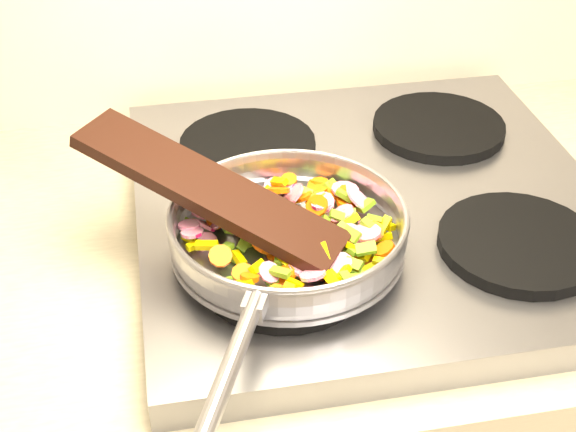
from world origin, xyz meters
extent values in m
cube|color=#939399|center=(-0.70, 1.67, 0.92)|extent=(0.60, 0.60, 0.04)
cylinder|color=black|center=(-0.84, 1.52, 0.95)|extent=(0.19, 0.19, 0.02)
cylinder|color=black|center=(-0.56, 1.52, 0.95)|extent=(0.19, 0.19, 0.02)
cylinder|color=black|center=(-0.84, 1.81, 0.95)|extent=(0.19, 0.19, 0.02)
cylinder|color=black|center=(-0.56, 1.81, 0.95)|extent=(0.19, 0.19, 0.02)
cylinder|color=#9E9EA5|center=(-0.83, 1.56, 0.96)|extent=(0.27, 0.27, 0.01)
torus|color=#9E9EA5|center=(-0.83, 1.56, 0.98)|extent=(0.30, 0.30, 0.04)
torus|color=#9E9EA5|center=(-0.83, 1.56, 1.00)|extent=(0.27, 0.27, 0.01)
cylinder|color=#9E9EA5|center=(-0.92, 1.35, 1.00)|extent=(0.09, 0.18, 0.02)
cube|color=#9E9EA5|center=(-0.89, 1.43, 0.99)|extent=(0.03, 0.04, 0.02)
cylinder|color=#CD1450|center=(-0.94, 1.57, 0.99)|extent=(0.04, 0.04, 0.01)
cube|color=#6AA11D|center=(-0.76, 1.64, 0.98)|extent=(0.03, 0.03, 0.02)
cube|color=#6AA11D|center=(-0.89, 1.54, 0.97)|extent=(0.02, 0.02, 0.01)
cylinder|color=#DB5305|center=(-0.80, 1.47, 0.97)|extent=(0.03, 0.03, 0.02)
cylinder|color=#CD1450|center=(-0.83, 1.49, 0.98)|extent=(0.03, 0.03, 0.02)
cube|color=#6AA11D|center=(-0.85, 1.51, 0.98)|extent=(0.02, 0.02, 0.01)
cylinder|color=#CD1450|center=(-0.94, 1.58, 0.98)|extent=(0.03, 0.03, 0.01)
cylinder|color=#CD1450|center=(-0.88, 1.61, 0.97)|extent=(0.05, 0.05, 0.02)
cylinder|color=#DB5305|center=(-0.77, 1.58, 0.97)|extent=(0.04, 0.04, 0.01)
cube|color=#6AA11D|center=(-0.93, 1.60, 0.97)|extent=(0.02, 0.02, 0.01)
cylinder|color=#CD1450|center=(-0.76, 1.54, 0.98)|extent=(0.04, 0.04, 0.02)
cube|color=#6AA11D|center=(-0.87, 1.56, 0.97)|extent=(0.03, 0.02, 0.02)
cylinder|color=#DB5305|center=(-0.78, 1.64, 0.98)|extent=(0.04, 0.04, 0.01)
cube|color=#DAC401|center=(-0.81, 1.50, 0.97)|extent=(0.02, 0.01, 0.01)
cube|color=#6AA11D|center=(-0.79, 1.46, 0.99)|extent=(0.01, 0.02, 0.01)
cube|color=#6AA11D|center=(-0.83, 1.60, 0.97)|extent=(0.02, 0.02, 0.01)
cube|color=#DAC401|center=(-0.84, 1.50, 0.98)|extent=(0.02, 0.03, 0.01)
cylinder|color=#CD1450|center=(-0.76, 1.58, 0.98)|extent=(0.04, 0.04, 0.02)
cube|color=#DAC401|center=(-0.85, 1.45, 0.99)|extent=(0.02, 0.03, 0.02)
cylinder|color=#DB5305|center=(-0.81, 1.61, 0.97)|extent=(0.03, 0.03, 0.01)
cylinder|color=#CD1450|center=(-0.92, 1.61, 0.98)|extent=(0.03, 0.03, 0.02)
cube|color=#6AA11D|center=(-0.90, 1.50, 0.97)|extent=(0.02, 0.02, 0.01)
cube|color=#6AA11D|center=(-0.77, 1.52, 0.98)|extent=(0.02, 0.03, 0.01)
cube|color=#DAC401|center=(-0.79, 1.47, 0.98)|extent=(0.02, 0.02, 0.01)
cube|color=#DAC401|center=(-0.81, 1.63, 0.97)|extent=(0.03, 0.01, 0.01)
cube|color=#DAC401|center=(-0.91, 1.63, 0.98)|extent=(0.03, 0.02, 0.02)
cylinder|color=#DB5305|center=(-0.82, 1.67, 0.97)|extent=(0.03, 0.03, 0.02)
cylinder|color=#CD1450|center=(-0.83, 1.45, 0.98)|extent=(0.04, 0.04, 0.01)
cube|color=#6AA11D|center=(-0.80, 1.63, 0.98)|extent=(0.02, 0.02, 0.01)
cube|color=#DAC401|center=(-0.89, 1.53, 0.97)|extent=(0.02, 0.02, 0.01)
cube|color=#6AA11D|center=(-0.85, 1.56, 0.97)|extent=(0.02, 0.02, 0.01)
cube|color=#6AA11D|center=(-0.85, 1.48, 0.99)|extent=(0.02, 0.02, 0.01)
cylinder|color=#CD1450|center=(-0.83, 1.60, 0.98)|extent=(0.04, 0.04, 0.01)
cube|color=#DAC401|center=(-0.90, 1.60, 0.98)|extent=(0.02, 0.02, 0.02)
cylinder|color=#DB5305|center=(-0.89, 1.48, 0.99)|extent=(0.03, 0.03, 0.01)
cube|color=#6AA11D|center=(-0.86, 1.49, 0.97)|extent=(0.02, 0.02, 0.01)
cylinder|color=#DB5305|center=(-0.88, 1.59, 0.98)|extent=(0.04, 0.04, 0.01)
cube|color=#DAC401|center=(-0.71, 1.56, 0.97)|extent=(0.02, 0.02, 0.01)
cylinder|color=#CD1450|center=(-0.83, 1.52, 0.98)|extent=(0.04, 0.04, 0.01)
cylinder|color=#CD1450|center=(-0.92, 1.59, 0.98)|extent=(0.03, 0.03, 0.02)
cube|color=#6AA11D|center=(-0.77, 1.54, 0.99)|extent=(0.02, 0.02, 0.01)
cube|color=#6AA11D|center=(-0.88, 1.55, 0.98)|extent=(0.02, 0.02, 0.02)
cylinder|color=#DB5305|center=(-0.79, 1.60, 0.98)|extent=(0.03, 0.03, 0.03)
cube|color=#DAC401|center=(-0.81, 1.66, 0.97)|extent=(0.02, 0.01, 0.01)
cube|color=#6AA11D|center=(-0.75, 1.50, 0.99)|extent=(0.02, 0.02, 0.01)
cube|color=#6AA11D|center=(-0.78, 1.46, 0.99)|extent=(0.02, 0.02, 0.01)
cylinder|color=#CD1450|center=(-0.86, 1.64, 0.97)|extent=(0.03, 0.03, 0.03)
cube|color=#6AA11D|center=(-0.77, 1.57, 0.99)|extent=(0.02, 0.01, 0.02)
cylinder|color=#DB5305|center=(-0.75, 1.61, 0.97)|extent=(0.04, 0.04, 0.01)
cube|color=#DAC401|center=(-0.77, 1.54, 0.98)|extent=(0.02, 0.02, 0.02)
cylinder|color=#DB5305|center=(-0.80, 1.62, 0.98)|extent=(0.03, 0.03, 0.02)
cube|color=#6AA11D|center=(-0.75, 1.61, 0.98)|extent=(0.02, 0.02, 0.02)
cylinder|color=#DB5305|center=(-0.85, 1.54, 0.98)|extent=(0.03, 0.02, 0.02)
cube|color=#DAC401|center=(-0.75, 1.49, 0.97)|extent=(0.03, 0.01, 0.02)
cylinder|color=#DB5305|center=(-0.81, 1.66, 0.98)|extent=(0.03, 0.03, 0.01)
cube|color=#6AA11D|center=(-0.78, 1.61, 0.98)|extent=(0.02, 0.02, 0.02)
cube|color=#6AA11D|center=(-0.89, 1.57, 0.98)|extent=(0.02, 0.02, 0.02)
cylinder|color=#DB5305|center=(-0.85, 1.53, 0.97)|extent=(0.02, 0.03, 0.02)
cylinder|color=#DB5305|center=(-0.82, 1.66, 0.97)|extent=(0.03, 0.03, 0.02)
cube|color=#6AA11D|center=(-0.76, 1.53, 0.99)|extent=(0.02, 0.02, 0.01)
cylinder|color=#CD1450|center=(-0.78, 1.60, 0.98)|extent=(0.03, 0.04, 0.02)
cube|color=#DAC401|center=(-0.82, 1.66, 0.98)|extent=(0.02, 0.02, 0.02)
cube|color=#6AA11D|center=(-0.86, 1.55, 0.97)|extent=(0.02, 0.02, 0.01)
cube|color=#6AA11D|center=(-0.90, 1.54, 0.98)|extent=(0.02, 0.02, 0.01)
cylinder|color=#DB5305|center=(-0.91, 1.59, 0.98)|extent=(0.03, 0.02, 0.02)
cylinder|color=#CD1450|center=(-0.82, 1.66, 0.97)|extent=(0.04, 0.04, 0.02)
cube|color=#DAC401|center=(-0.83, 1.55, 0.97)|extent=(0.03, 0.03, 0.01)
cube|color=#DAC401|center=(-0.80, 1.52, 0.97)|extent=(0.02, 0.02, 0.01)
cylinder|color=#DB5305|center=(-0.85, 1.49, 0.98)|extent=(0.03, 0.03, 0.02)
cube|color=#6AA11D|center=(-0.74, 1.54, 0.98)|extent=(0.02, 0.02, 0.01)
cylinder|color=#CD1450|center=(-0.75, 1.52, 0.97)|extent=(0.03, 0.03, 0.01)
cube|color=#6AA11D|center=(-0.86, 1.63, 0.97)|extent=(0.02, 0.02, 0.01)
cylinder|color=#CD1450|center=(-0.78, 1.59, 0.99)|extent=(0.03, 0.03, 0.01)
cube|color=#6AA11D|center=(-0.80, 1.51, 0.99)|extent=(0.01, 0.02, 0.01)
cube|color=#6AA11D|center=(-0.75, 1.62, 0.97)|extent=(0.02, 0.02, 0.01)
cube|color=#DAC401|center=(-0.83, 1.65, 0.97)|extent=(0.02, 0.02, 0.01)
cylinder|color=#DB5305|center=(-0.89, 1.49, 0.98)|extent=(0.02, 0.03, 0.01)
cylinder|color=#DB5305|center=(-0.77, 1.46, 0.97)|extent=(0.03, 0.03, 0.02)
cylinder|color=#DB5305|center=(-0.78, 1.61, 0.98)|extent=(0.03, 0.03, 0.02)
cylinder|color=#DB5305|center=(-0.77, 1.65, 0.98)|extent=(0.03, 0.03, 0.02)
cube|color=#DAC401|center=(-0.72, 1.54, 0.97)|extent=(0.03, 0.01, 0.01)
cylinder|color=#DB5305|center=(-0.77, 1.53, 0.98)|extent=(0.04, 0.04, 0.01)
cube|color=#6AA11D|center=(-0.79, 1.65, 0.97)|extent=(0.02, 0.02, 0.01)
cube|color=#DAC401|center=(-0.94, 1.56, 0.98)|extent=(0.02, 0.01, 0.01)
cube|color=#6AA11D|center=(-0.82, 1.51, 0.98)|extent=(0.02, 0.02, 0.01)
cylinder|color=#DB5305|center=(-0.84, 1.59, 0.98)|extent=(0.03, 0.03, 0.02)
cube|color=#DAC401|center=(-0.82, 1.51, 0.97)|extent=(0.02, 0.02, 0.01)
cube|color=#6AA11D|center=(-0.88, 1.62, 0.98)|extent=(0.02, 0.02, 0.02)
cylinder|color=#DB5305|center=(-0.76, 1.58, 0.97)|extent=(0.04, 0.04, 0.02)
cylinder|color=#CD1450|center=(-0.82, 1.47, 0.98)|extent=(0.04, 0.04, 0.02)
cylinder|color=#CD1450|center=(-0.88, 1.65, 0.97)|extent=(0.04, 0.04, 0.02)
cylinder|color=#DB5305|center=(-0.79, 1.59, 0.99)|extent=(0.03, 0.04, 0.03)
cube|color=#DAC401|center=(-0.72, 1.55, 0.98)|extent=(0.02, 0.03, 0.02)
cylinder|color=#CD1450|center=(-0.83, 1.58, 0.98)|extent=(0.04, 0.04, 0.02)
cylinder|color=#DB5305|center=(-0.75, 1.51, 0.97)|extent=(0.02, 0.02, 0.02)
cylinder|color=#CD1450|center=(-0.92, 1.57, 0.97)|extent=(0.04, 0.03, 0.03)
cube|color=#DAC401|center=(-0.77, 1.52, 0.98)|extent=(0.02, 0.03, 0.02)
cylinder|color=#DB5305|center=(-0.74, 1.54, 0.98)|extent=(0.04, 0.04, 0.02)
cube|color=#DAC401|center=(-0.84, 1.46, 0.97)|extent=(0.02, 0.02, 0.01)
cube|color=#DAC401|center=(-0.80, 1.50, 0.99)|extent=(0.01, 0.03, 0.02)
cylinder|color=#DB5305|center=(-0.78, 1.50, 0.97)|extent=(0.03, 0.03, 0.01)
cylinder|color=#CD1450|center=(-0.86, 1.56, 0.98)|extent=(0.04, 0.04, 0.02)
cylinder|color=#CD1450|center=(-0.90, 1.62, 0.98)|extent=(0.03, 0.03, 0.03)
cube|color=#6AA11D|center=(-0.83, 1.59, 0.97)|extent=(0.03, 0.02, 0.01)
cylinder|color=#CD1450|center=(-0.81, 1.63, 0.98)|extent=(0.04, 0.05, 0.04)
cube|color=#DAC401|center=(-0.87, 1.65, 0.97)|extent=(0.02, 0.02, 0.02)
cube|color=#6AA11D|center=(-0.89, 1.61, 0.97)|extent=(0.02, 0.02, 0.02)
cylinder|color=#DB5305|center=(-0.76, 1.63, 0.97)|extent=(0.02, 0.03, 0.02)
cylinder|color=#CD1450|center=(-0.74, 1.60, 0.98)|extent=(0.03, 0.04, 0.03)
cylinder|color=#CD1450|center=(-0.81, 1.54, 0.97)|extent=(0.04, 0.04, 0.02)
cube|color=#DAC401|center=(-0.92, 1.54, 0.98)|extent=(0.03, 0.02, 0.01)
cylinder|color=#CD1450|center=(-0.86, 1.64, 0.98)|extent=(0.03, 0.04, 0.02)
cube|color=#6AA11D|center=(-0.73, 1.56, 0.98)|extent=(0.02, 0.02, 0.01)
cube|color=#DAC401|center=(-0.74, 1.49, 0.98)|extent=(0.02, 0.02, 0.01)
cube|color=#DAC401|center=(-0.75, 1.51, 0.98)|extent=(0.02, 0.02, 0.02)
cylinder|color=#CD1450|center=(-0.78, 1.51, 0.97)|extent=(0.04, 0.04, 0.03)
cube|color=#6AA11D|center=(-0.88, 1.61, 0.97)|extent=(0.02, 0.01, 0.01)
cube|color=#DAC401|center=(-0.88, 1.63, 0.97)|extent=(0.01, 0.02, 0.01)
cylinder|color=#CD1450|center=(-0.75, 1.62, 0.98)|extent=(0.05, 0.05, 0.01)
cylinder|color=#CD1450|center=(-0.86, 1.54, 0.97)|extent=(0.03, 0.03, 0.02)
cube|color=#6AA11D|center=(-0.90, 1.60, 0.97)|extent=(0.02, 0.02, 0.01)
cube|color=#6AA11D|center=(-0.84, 1.57, 0.99)|extent=(0.03, 0.02, 0.01)
cube|color=#DAC401|center=(-0.84, 1.47, 0.98)|extent=(0.02, 0.02, 0.01)
cube|color=#DAC401|center=(-0.79, 1.47, 0.98)|extent=(0.02, 0.03, 0.02)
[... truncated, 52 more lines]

